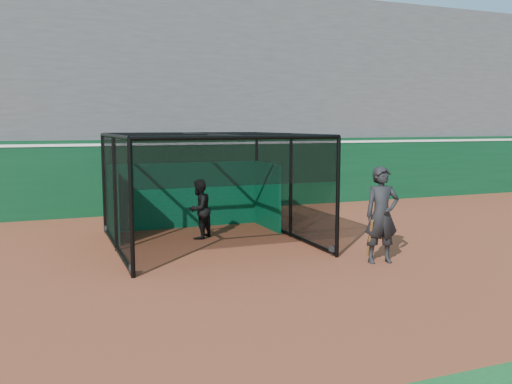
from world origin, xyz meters
name	(u,v)px	position (x,y,z in m)	size (l,w,h in m)	color
ground	(255,274)	(0.00, 0.00, 0.00)	(120.00, 120.00, 0.00)	brown
outfield_wall	(165,175)	(0.00, 8.50, 1.29)	(50.00, 0.50, 2.50)	#09361B
grandstand	(143,88)	(0.00, 12.27, 4.48)	(50.00, 7.85, 8.95)	#4C4C4F
batting_cage	(208,190)	(-0.04, 3.12, 1.36)	(4.66, 5.04, 2.73)	black
batter	(199,209)	(-0.10, 3.77, 0.79)	(0.77, 0.60, 1.57)	black
on_deck_player	(382,215)	(2.89, -0.13, 1.05)	(0.84, 0.63, 2.10)	black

